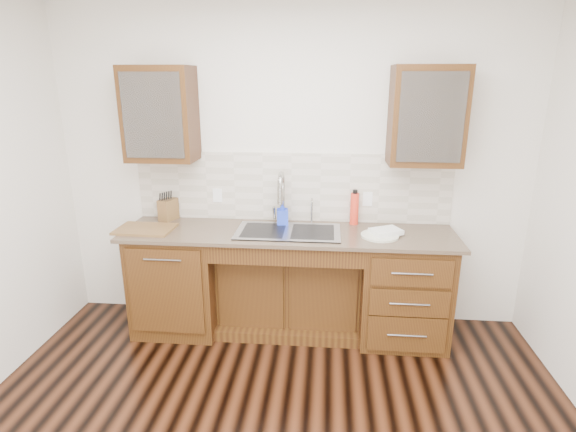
# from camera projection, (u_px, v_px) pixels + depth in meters

# --- Properties ---
(wall_back) EXTENTS (4.00, 0.10, 2.70)m
(wall_back) POSITION_uv_depth(u_px,v_px,m) (292.00, 169.00, 3.87)
(wall_back) COLOR silver
(wall_back) RESTS_ON ground
(base_cabinet_left) EXTENTS (0.70, 0.62, 0.88)m
(base_cabinet_left) POSITION_uv_depth(u_px,v_px,m) (179.00, 279.00, 3.88)
(base_cabinet_left) COLOR #593014
(base_cabinet_left) RESTS_ON ground
(base_cabinet_center) EXTENTS (1.20, 0.44, 0.70)m
(base_cabinet_center) POSITION_uv_depth(u_px,v_px,m) (289.00, 288.00, 3.91)
(base_cabinet_center) COLOR #593014
(base_cabinet_center) RESTS_ON ground
(base_cabinet_right) EXTENTS (0.70, 0.62, 0.88)m
(base_cabinet_right) POSITION_uv_depth(u_px,v_px,m) (403.00, 288.00, 3.72)
(base_cabinet_right) COLOR #593014
(base_cabinet_right) RESTS_ON ground
(countertop) EXTENTS (2.70, 0.65, 0.03)m
(countertop) POSITION_uv_depth(u_px,v_px,m) (288.00, 233.00, 3.65)
(countertop) COLOR #84705B
(countertop) RESTS_ON base_cabinet_left
(backsplash) EXTENTS (2.70, 0.02, 0.59)m
(backsplash) POSITION_uv_depth(u_px,v_px,m) (292.00, 187.00, 3.86)
(backsplash) COLOR beige
(backsplash) RESTS_ON wall_back
(sink) EXTENTS (0.84, 0.46, 0.19)m
(sink) POSITION_uv_depth(u_px,v_px,m) (288.00, 242.00, 3.66)
(sink) COLOR #9E9EA5
(sink) RESTS_ON countertop
(faucet) EXTENTS (0.04, 0.04, 0.40)m
(faucet) POSITION_uv_depth(u_px,v_px,m) (282.00, 201.00, 3.80)
(faucet) COLOR #999993
(faucet) RESTS_ON countertop
(filter_tap) EXTENTS (0.02, 0.02, 0.24)m
(filter_tap) POSITION_uv_depth(u_px,v_px,m) (312.00, 210.00, 3.81)
(filter_tap) COLOR #999993
(filter_tap) RESTS_ON countertop
(upper_cabinet_left) EXTENTS (0.55, 0.34, 0.75)m
(upper_cabinet_left) POSITION_uv_depth(u_px,v_px,m) (160.00, 114.00, 3.62)
(upper_cabinet_left) COLOR #593014
(upper_cabinet_left) RESTS_ON wall_back
(upper_cabinet_right) EXTENTS (0.55, 0.34, 0.75)m
(upper_cabinet_right) POSITION_uv_depth(u_px,v_px,m) (427.00, 116.00, 3.43)
(upper_cabinet_right) COLOR #593014
(upper_cabinet_right) RESTS_ON wall_back
(outlet_left) EXTENTS (0.08, 0.01, 0.12)m
(outlet_left) POSITION_uv_depth(u_px,v_px,m) (218.00, 196.00, 3.93)
(outlet_left) COLOR white
(outlet_left) RESTS_ON backsplash
(outlet_right) EXTENTS (0.08, 0.01, 0.12)m
(outlet_right) POSITION_uv_depth(u_px,v_px,m) (368.00, 199.00, 3.81)
(outlet_right) COLOR white
(outlet_right) RESTS_ON backsplash
(soap_bottle) EXTENTS (0.10, 0.11, 0.21)m
(soap_bottle) POSITION_uv_depth(u_px,v_px,m) (282.00, 213.00, 3.78)
(soap_bottle) COLOR blue
(soap_bottle) RESTS_ON countertop
(water_bottle) EXTENTS (0.09, 0.09, 0.27)m
(water_bottle) POSITION_uv_depth(u_px,v_px,m) (354.00, 209.00, 3.80)
(water_bottle) COLOR red
(water_bottle) RESTS_ON countertop
(plate) EXTENTS (0.33, 0.33, 0.02)m
(plate) POSITION_uv_depth(u_px,v_px,m) (380.00, 236.00, 3.53)
(plate) COLOR beige
(plate) RESTS_ON countertop
(dish_towel) EXTENTS (0.28, 0.25, 0.04)m
(dish_towel) POSITION_uv_depth(u_px,v_px,m) (386.00, 231.00, 3.55)
(dish_towel) COLOR white
(dish_towel) RESTS_ON plate
(knife_block) EXTENTS (0.15, 0.19, 0.19)m
(knife_block) POSITION_uv_depth(u_px,v_px,m) (168.00, 209.00, 3.93)
(knife_block) COLOR brown
(knife_block) RESTS_ON countertop
(cutting_board) EXTENTS (0.46, 0.33, 0.02)m
(cutting_board) POSITION_uv_depth(u_px,v_px,m) (145.00, 229.00, 3.67)
(cutting_board) COLOR brown
(cutting_board) RESTS_ON countertop
(cup_left_a) EXTENTS (0.14, 0.14, 0.10)m
(cup_left_a) POSITION_uv_depth(u_px,v_px,m) (142.00, 120.00, 3.64)
(cup_left_a) COLOR white
(cup_left_a) RESTS_ON upper_cabinet_left
(cup_left_b) EXTENTS (0.14, 0.14, 0.10)m
(cup_left_b) POSITION_uv_depth(u_px,v_px,m) (167.00, 120.00, 3.63)
(cup_left_b) COLOR white
(cup_left_b) RESTS_ON upper_cabinet_left
(cup_right_a) EXTENTS (0.16, 0.16, 0.10)m
(cup_right_a) POSITION_uv_depth(u_px,v_px,m) (416.00, 123.00, 3.45)
(cup_right_a) COLOR white
(cup_right_a) RESTS_ON upper_cabinet_right
(cup_right_b) EXTENTS (0.11, 0.11, 0.08)m
(cup_right_b) POSITION_uv_depth(u_px,v_px,m) (446.00, 124.00, 3.44)
(cup_right_b) COLOR white
(cup_right_b) RESTS_ON upper_cabinet_right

